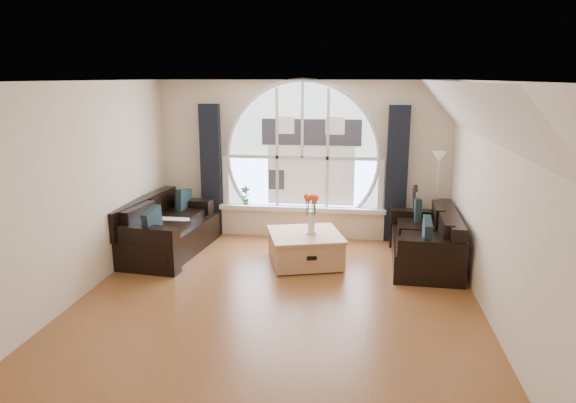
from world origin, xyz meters
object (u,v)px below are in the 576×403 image
object	(u,v)px
coffee_chest	(305,247)
guitar	(413,215)
sofa_right	(424,238)
sofa_left	(167,228)
vase_flowers	(311,208)
potted_plant	(245,195)
floor_lamp	(436,201)

from	to	relation	value
coffee_chest	guitar	size ratio (longest dim) A/B	0.98
sofa_right	sofa_left	bearing A→B (deg)	-177.53
vase_flowers	guitar	bearing A→B (deg)	33.58
vase_flowers	coffee_chest	bearing A→B (deg)	-174.59
potted_plant	guitar	bearing A→B (deg)	-5.33
sofa_left	floor_lamp	world-z (taller)	floor_lamp
sofa_right	vase_flowers	distance (m)	1.75
sofa_right	guitar	distance (m)	0.87
sofa_right	coffee_chest	world-z (taller)	sofa_right
coffee_chest	vase_flowers	bearing A→B (deg)	-11.15
sofa_left	sofa_right	xyz separation A→B (m)	(3.99, 0.01, 0.00)
vase_flowers	potted_plant	xyz separation A→B (m)	(-1.29, 1.33, -0.14)
sofa_left	coffee_chest	bearing A→B (deg)	1.50
vase_flowers	floor_lamp	distance (m)	2.15
sofa_right	guitar	world-z (taller)	guitar
sofa_left	potted_plant	size ratio (longest dim) A/B	6.00
sofa_right	vase_flowers	xyz separation A→B (m)	(-1.68, -0.20, 0.46)
floor_lamp	potted_plant	size ratio (longest dim) A/B	4.86
floor_lamp	guitar	world-z (taller)	floor_lamp
guitar	sofa_right	bearing A→B (deg)	-99.01
sofa_right	potted_plant	distance (m)	3.19
coffee_chest	floor_lamp	size ratio (longest dim) A/B	0.65
sofa_left	vase_flowers	world-z (taller)	vase_flowers
vase_flowers	sofa_right	bearing A→B (deg)	6.69
guitar	potted_plant	world-z (taller)	guitar
sofa_right	potted_plant	size ratio (longest dim) A/B	5.56
floor_lamp	potted_plant	bearing A→B (deg)	173.28
sofa_left	guitar	xyz separation A→B (m)	(3.91, 0.87, 0.13)
vase_flowers	floor_lamp	xyz separation A→B (m)	(1.93, 0.95, -0.06)
sofa_left	sofa_right	distance (m)	3.99
sofa_right	vase_flowers	world-z (taller)	vase_flowers
potted_plant	vase_flowers	bearing A→B (deg)	-45.79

